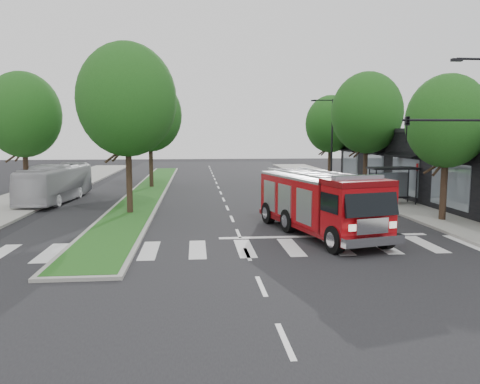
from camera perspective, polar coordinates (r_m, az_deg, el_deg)
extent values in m
plane|color=black|center=(22.89, -0.20, -5.09)|extent=(140.00, 140.00, 0.00)
cube|color=gray|center=(35.72, 18.64, -0.95)|extent=(5.00, 80.00, 0.15)
cube|color=gray|center=(34.92, -26.29, -1.48)|extent=(5.00, 80.00, 0.15)
cube|color=gray|center=(40.75, -10.98, 0.23)|extent=(3.00, 50.00, 0.14)
cube|color=#154112|center=(40.74, -10.98, 0.34)|extent=(2.60, 49.50, 0.02)
cube|color=black|center=(37.55, 25.08, 2.85)|extent=(8.00, 30.00, 5.00)
cylinder|color=black|center=(32.15, 16.21, 0.40)|extent=(0.08, 0.08, 2.50)
cylinder|color=black|center=(33.29, 20.69, 0.45)|extent=(0.08, 0.08, 2.50)
cylinder|color=black|center=(33.26, 15.45, 0.64)|extent=(0.08, 0.08, 2.50)
cylinder|color=black|center=(34.36, 19.82, 0.68)|extent=(0.08, 0.08, 2.50)
cube|color=black|center=(33.13, 18.16, 2.78)|extent=(3.20, 1.60, 0.12)
cube|color=#8C99A5|center=(33.87, 17.60, 0.76)|extent=(2.80, 0.04, 1.80)
cube|color=black|center=(33.32, 18.03, -0.65)|extent=(2.40, 0.40, 0.08)
cylinder|color=black|center=(27.96, 23.57, 0.41)|extent=(0.36, 0.36, 3.74)
ellipsoid|color=#14380F|center=(27.81, 23.94, 7.91)|extent=(4.40, 4.40, 5.06)
cylinder|color=black|center=(38.81, 15.01, 2.95)|extent=(0.36, 0.36, 4.40)
ellipsoid|color=#14380F|center=(38.76, 15.22, 9.30)|extent=(5.60, 5.60, 6.44)
cylinder|color=black|center=(48.30, 10.87, 3.56)|extent=(0.36, 0.36, 3.96)
ellipsoid|color=#14380F|center=(48.23, 10.98, 8.15)|extent=(5.00, 5.00, 5.75)
cylinder|color=black|center=(28.67, -13.36, 1.85)|extent=(0.36, 0.36, 4.62)
ellipsoid|color=#14380F|center=(28.63, -13.63, 10.88)|extent=(5.80, 5.80, 6.67)
cylinder|color=black|center=(42.55, -10.79, 3.40)|extent=(0.36, 0.36, 4.40)
ellipsoid|color=#14380F|center=(42.50, -10.92, 9.20)|extent=(5.60, 5.60, 6.44)
cylinder|color=black|center=(36.41, -24.62, 2.12)|extent=(0.36, 0.36, 4.18)
ellipsoid|color=#14380F|center=(36.33, -24.95, 8.55)|extent=(5.20, 5.20, 5.98)
cylinder|color=black|center=(22.31, 26.97, 14.25)|extent=(1.80, 0.10, 0.10)
cube|color=black|center=(21.85, 24.91, 14.40)|extent=(0.45, 0.20, 0.12)
cylinder|color=black|center=(21.54, 24.10, 8.00)|extent=(4.00, 0.10, 0.10)
imported|color=black|center=(20.72, 19.68, 7.16)|extent=(0.18, 0.22, 1.10)
cylinder|color=black|center=(44.11, 11.14, 5.86)|extent=(0.16, 0.16, 8.00)
cylinder|color=black|center=(43.96, 10.12, 10.97)|extent=(1.80, 0.10, 0.10)
cube|color=black|center=(43.73, 8.96, 10.95)|extent=(0.45, 0.20, 0.12)
cube|color=#5F0508|center=(23.01, 9.52, -3.80)|extent=(4.66, 9.18, 0.26)
cube|color=#92080C|center=(23.56, 8.59, -0.81)|extent=(4.16, 7.14, 2.10)
cube|color=#92080C|center=(20.08, 14.06, -2.30)|extent=(3.00, 2.46, 2.20)
cube|color=#B2B2B7|center=(23.43, 8.64, 1.85)|extent=(4.16, 7.14, 0.13)
cylinder|color=#B2B2B7|center=(22.99, 6.57, 2.31)|extent=(1.62, 6.13, 0.10)
cylinder|color=#B2B2B7|center=(23.87, 10.65, 2.41)|extent=(1.62, 6.13, 0.10)
cube|color=silver|center=(19.29, 15.95, -5.76)|extent=(2.73, 1.01, 0.37)
cube|color=#8C99A5|center=(19.90, 14.18, 1.72)|extent=(2.33, 0.91, 0.19)
cylinder|color=black|center=(19.38, 11.49, -5.72)|extent=(0.63, 1.21, 1.15)
cylinder|color=black|center=(20.70, 17.25, -5.09)|extent=(0.63, 1.21, 1.15)
cylinder|color=black|center=(23.19, 5.91, -3.52)|extent=(0.63, 1.21, 1.15)
cylinder|color=black|center=(24.30, 11.06, -3.13)|extent=(0.63, 1.21, 1.15)
cylinder|color=black|center=(25.45, 3.49, -2.55)|extent=(0.63, 1.21, 1.15)
cylinder|color=black|center=(26.47, 8.31, -2.24)|extent=(0.63, 1.21, 1.15)
imported|color=#BBBABF|center=(35.96, -21.49, 1.01)|extent=(2.98, 9.76, 2.68)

